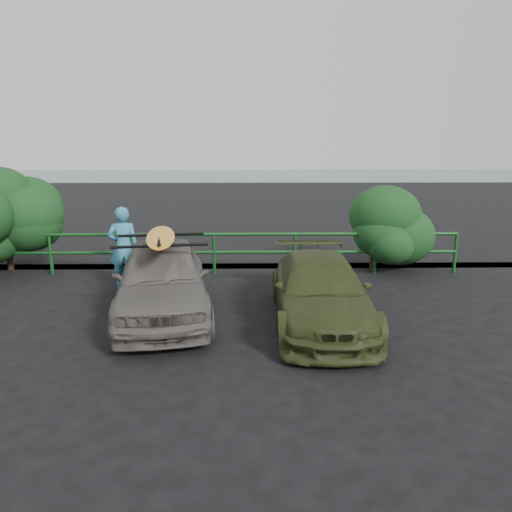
{
  "coord_description": "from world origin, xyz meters",
  "views": [
    {
      "loc": [
        1.83,
        -5.98,
        2.96
      ],
      "look_at": [
        1.99,
        2.42,
        1.04
      ],
      "focal_mm": 32.0,
      "sensor_mm": 36.0,
      "label": 1
    }
  ],
  "objects": [
    {
      "name": "guardrail",
      "position": [
        0.0,
        5.0,
        0.52
      ],
      "size": [
        14.0,
        0.08,
        1.04
      ],
      "primitive_type": null,
      "color": "#164D1C",
      "rests_on": "ground"
    },
    {
      "name": "surfboard",
      "position": [
        0.26,
        2.12,
        1.48
      ],
      "size": [
        0.89,
        2.47,
        0.07
      ],
      "primitive_type": "ellipsoid",
      "rotation": [
        0.0,
        0.0,
        0.16
      ],
      "color": "orange",
      "rests_on": "roof_rack"
    },
    {
      "name": "sedan",
      "position": [
        0.26,
        2.12,
        0.69
      ],
      "size": [
        2.27,
        4.29,
        1.39
      ],
      "primitive_type": "imported",
      "rotation": [
        0.0,
        0.0,
        0.16
      ],
      "color": "#5E5954",
      "rests_on": "ground"
    },
    {
      "name": "ocean",
      "position": [
        0.0,
        60.0,
        0.0
      ],
      "size": [
        200.0,
        200.0,
        0.0
      ],
      "primitive_type": "plane",
      "color": "slate",
      "rests_on": "ground"
    },
    {
      "name": "olive_vehicle",
      "position": [
        3.1,
        1.67,
        0.58
      ],
      "size": [
        1.72,
        4.02,
        1.15
      ],
      "primitive_type": "imported",
      "rotation": [
        0.0,
        0.0,
        -0.03
      ],
      "color": "#343D1B",
      "rests_on": "ground"
    },
    {
      "name": "shrub_right",
      "position": [
        5.0,
        5.5,
        0.95
      ],
      "size": [
        3.2,
        2.4,
        1.91
      ],
      "primitive_type": null,
      "color": "#18431A",
      "rests_on": "ground"
    },
    {
      "name": "ground",
      "position": [
        0.0,
        0.0,
        0.0
      ],
      "size": [
        80.0,
        80.0,
        0.0
      ],
      "primitive_type": "plane",
      "color": "black"
    },
    {
      "name": "man",
      "position": [
        -0.92,
        3.96,
        0.9
      ],
      "size": [
        0.73,
        0.55,
        1.81
      ],
      "primitive_type": "imported",
      "rotation": [
        0.0,
        0.0,
        3.33
      ],
      "color": "teal",
      "rests_on": "ground"
    },
    {
      "name": "roof_rack",
      "position": [
        0.26,
        2.12,
        1.42
      ],
      "size": [
        1.77,
        1.37,
        0.05
      ],
      "primitive_type": null,
      "rotation": [
        0.0,
        0.0,
        0.16
      ],
      "color": "black",
      "rests_on": "sedan"
    }
  ]
}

